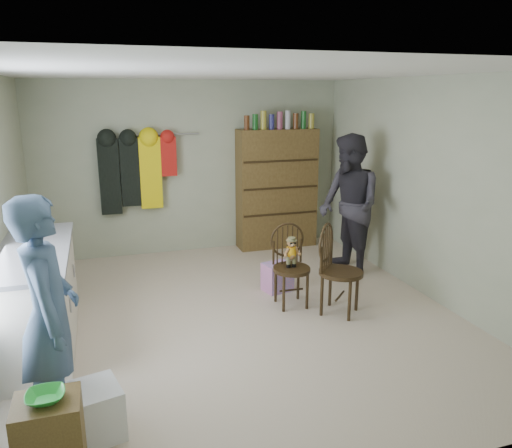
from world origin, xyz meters
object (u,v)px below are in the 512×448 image
object	(u,v)px
chair_front	(290,260)
dresser	(277,188)
counter	(38,297)
chair_far	(336,266)

from	to	relation	value
chair_front	dresser	distance (m)	2.27
counter	chair_far	world-z (taller)	chair_far
chair_front	chair_far	distance (m)	0.52
chair_front	chair_far	world-z (taller)	chair_far
chair_front	dresser	size ratio (longest dim) A/B	0.44
dresser	counter	bearing A→B (deg)	-144.32
counter	chair_front	bearing A→B (deg)	3.29
counter	chair_front	distance (m)	2.59
dresser	chair_front	bearing A→B (deg)	-106.02
dresser	chair_far	bearing A→B (deg)	-95.42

